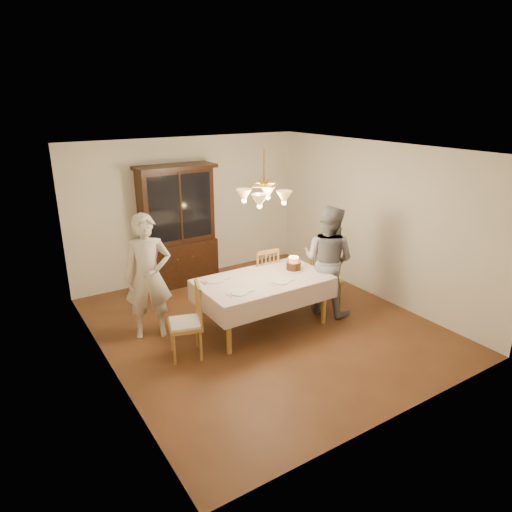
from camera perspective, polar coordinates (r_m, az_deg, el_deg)
ground at (r=6.96m, az=0.89°, el=-8.65°), size 5.00×5.00×0.00m
room_shell at (r=6.37m, az=0.97°, el=4.01°), size 5.00×5.00×5.00m
dining_table at (r=6.66m, az=0.93°, el=-3.46°), size 1.90×1.10×0.76m
china_hutch at (r=8.29m, az=-9.72°, el=3.47°), size 1.38×0.54×2.16m
chair_far_side at (r=7.45m, az=0.76°, el=-2.94°), size 0.46×0.44×1.00m
chair_left_end at (r=6.07m, az=-8.77°, el=-8.47°), size 0.53×0.54×1.00m
chair_right_end at (r=7.48m, az=8.66°, el=-3.06°), size 0.50×0.51×1.00m
elderly_woman at (r=6.51m, az=-13.34°, el=-2.55°), size 0.76×0.62×1.79m
adult_in_grey at (r=7.16m, az=8.97°, el=-0.52°), size 0.94×1.03×1.73m
birthday_cake at (r=6.96m, az=4.70°, el=-1.27°), size 0.30×0.30×0.22m
place_setting_near_left at (r=6.17m, az=-1.98°, el=-4.57°), size 0.39×0.24×0.02m
place_setting_near_right at (r=6.53m, az=3.22°, el=-3.20°), size 0.38×0.24×0.02m
place_setting_far_left at (r=6.59m, az=-5.09°, el=-3.02°), size 0.42×0.27×0.02m
chandelier at (r=6.28m, az=0.99°, el=7.50°), size 0.62×0.62×0.73m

